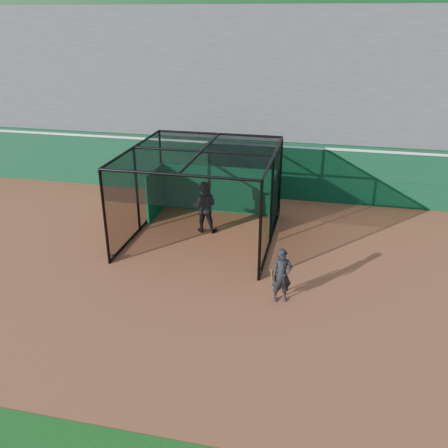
# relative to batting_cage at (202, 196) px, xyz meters

# --- Properties ---
(ground) EXTENTS (120.00, 120.00, 0.00)m
(ground) POSITION_rel_batting_cage_xyz_m (1.01, -3.84, -1.58)
(ground) COLOR brown
(ground) RESTS_ON ground
(outfield_wall) EXTENTS (50.00, 0.50, 2.50)m
(outfield_wall) POSITION_rel_batting_cage_xyz_m (1.01, 4.66, -0.29)
(outfield_wall) COLOR #0A381D
(outfield_wall) RESTS_ON ground
(grandstand) EXTENTS (50.00, 7.85, 8.95)m
(grandstand) POSITION_rel_batting_cage_xyz_m (1.01, 8.44, 2.89)
(grandstand) COLOR #4C4C4F
(grandstand) RESTS_ON ground
(batting_cage) EXTENTS (4.96, 5.31, 3.17)m
(batting_cage) POSITION_rel_batting_cage_xyz_m (0.00, 0.00, 0.00)
(batting_cage) COLOR black
(batting_cage) RESTS_ON ground
(batter) EXTENTS (0.99, 0.79, 1.93)m
(batter) POSITION_rel_batting_cage_xyz_m (-0.07, 0.51, -0.62)
(batter) COLOR black
(batter) RESTS_ON ground
(on_deck_player) EXTENTS (0.67, 0.56, 1.58)m
(on_deck_player) POSITION_rel_batting_cage_xyz_m (3.21, -3.58, -0.79)
(on_deck_player) COLOR black
(on_deck_player) RESTS_ON ground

